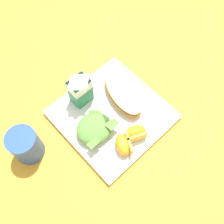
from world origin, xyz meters
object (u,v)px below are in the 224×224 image
white_plate (112,115)px  orange_wedge_front (123,144)px  orange_wedge_middle (135,133)px  drinking_blue_cup (26,145)px  green_salad_pile (94,128)px  milk_carton (80,88)px  cheesy_pizza_bread (123,93)px

white_plate → orange_wedge_front: 0.11m
orange_wedge_middle → drinking_blue_cup: (-0.23, 0.16, 0.01)m
white_plate → drinking_blue_cup: bearing=162.6°
orange_wedge_middle → orange_wedge_front: bearing=-177.6°
white_plate → green_salad_pile: green_salad_pile is taller
milk_carton → orange_wedge_middle: bearing=-80.9°
white_plate → milk_carton: 0.12m
cheesy_pizza_bread → orange_wedge_front: bearing=-133.5°
green_salad_pile → milk_carton: bearing=68.6°
milk_carton → white_plate: bearing=-71.5°
white_plate → cheesy_pizza_bread: (0.06, 0.02, 0.03)m
drinking_blue_cup → orange_wedge_middle: bearing=-35.3°
cheesy_pizza_bread → drinking_blue_cup: drinking_blue_cup is taller
green_salad_pile → milk_carton: 0.12m
white_plate → orange_wedge_front: size_ratio=4.01×
white_plate → cheesy_pizza_bread: size_ratio=1.51×
milk_carton → orange_wedge_front: 0.19m
cheesy_pizza_bread → drinking_blue_cup: 0.30m
green_salad_pile → milk_carton: milk_carton is taller
orange_wedge_front → green_salad_pile: bearing=106.5°
cheesy_pizza_bread → green_salad_pile: 0.13m
milk_carton → orange_wedge_middle: milk_carton is taller
green_salad_pile → drinking_blue_cup: bearing=153.7°
white_plate → orange_wedge_front: bearing=-116.4°
orange_wedge_middle → milk_carton: bearing=99.1°
cheesy_pizza_bread → green_salad_pile: green_salad_pile is taller
white_plate → orange_wedge_front: (-0.05, -0.09, 0.03)m
orange_wedge_front → orange_wedge_middle: bearing=2.4°
cheesy_pizza_bread → orange_wedge_front: size_ratio=2.65×
milk_carton → orange_wedge_front: bearing=-94.4°
cheesy_pizza_bread → orange_wedge_front: 0.15m
orange_wedge_front → orange_wedge_middle: (0.04, 0.00, 0.00)m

